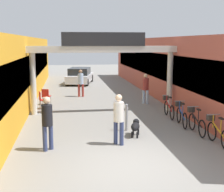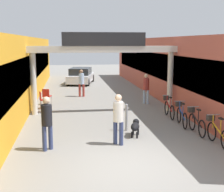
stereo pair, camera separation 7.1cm
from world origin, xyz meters
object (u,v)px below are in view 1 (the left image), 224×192
at_px(pedestrian_elderly_walking, 81,81).
at_px(bicycle_blue_third, 181,115).
at_px(pedestrian_carrying_crate, 146,87).
at_px(bicycle_red_farthest, 168,107).
at_px(pedestrian_companion, 47,120).
at_px(bicycle_black_second, 196,122).
at_px(bicycle_orange_nearest, 217,132).
at_px(cafe_chair_red_farther, 46,95).
at_px(pedestrian_with_dog, 119,116).
at_px(dog_on_leash, 135,126).
at_px(bollard_post_metal, 126,117).
at_px(parked_car_white, 80,76).
at_px(cafe_chair_red_nearer, 42,99).

distance_m(pedestrian_elderly_walking, bicycle_blue_third, 8.48).
relative_size(pedestrian_carrying_crate, bicycle_red_farthest, 1.00).
xyz_separation_m(pedestrian_carrying_crate, pedestrian_elderly_walking, (-3.48, 2.86, 0.02)).
bearing_deg(pedestrian_companion, pedestrian_carrying_crate, 54.62).
xyz_separation_m(pedestrian_companion, bicycle_black_second, (5.46, 1.17, -0.57)).
distance_m(bicycle_orange_nearest, cafe_chair_red_farther, 9.88).
height_order(pedestrian_carrying_crate, bicycle_blue_third, pedestrian_carrying_crate).
bearing_deg(pedestrian_companion, pedestrian_with_dog, 5.86).
distance_m(dog_on_leash, bicycle_blue_third, 2.53).
height_order(dog_on_leash, bollard_post_metal, bollard_post_metal).
bearing_deg(pedestrian_companion, bicycle_blue_third, 23.71).
height_order(bicycle_black_second, parked_car_white, parked_car_white).
height_order(pedestrian_with_dog, cafe_chair_red_nearer, pedestrian_with_dog).
distance_m(cafe_chair_red_nearer, cafe_chair_red_farther, 1.05).
distance_m(bicycle_orange_nearest, bicycle_blue_third, 2.58).
bearing_deg(bicycle_orange_nearest, cafe_chair_red_farther, 128.45).
bearing_deg(pedestrian_carrying_crate, bicycle_orange_nearest, -84.99).
xyz_separation_m(bicycle_black_second, cafe_chair_red_nearer, (-6.12, 5.31, 0.10)).
distance_m(cafe_chair_red_farther, parked_car_white, 9.01).
height_order(pedestrian_elderly_walking, cafe_chair_red_farther, pedestrian_elderly_walking).
distance_m(dog_on_leash, parked_car_white, 15.19).
bearing_deg(bollard_post_metal, cafe_chair_red_farther, 121.19).
relative_size(pedestrian_elderly_walking, bicycle_black_second, 1.02).
xyz_separation_m(pedestrian_with_dog, pedestrian_companion, (-2.33, -0.24, 0.01)).
relative_size(pedestrian_carrying_crate, cafe_chair_red_farther, 1.90).
relative_size(bicycle_red_farthest, cafe_chair_red_farther, 1.90).
bearing_deg(parked_car_white, pedestrian_with_dog, -87.85).
bearing_deg(pedestrian_carrying_crate, cafe_chair_red_farther, 174.98).
bearing_deg(cafe_chair_red_farther, cafe_chair_red_nearer, -97.97).
xyz_separation_m(pedestrian_companion, bicycle_red_farthest, (5.28, 3.85, -0.57)).
xyz_separation_m(pedestrian_with_dog, cafe_chair_red_farther, (-2.84, 7.28, -0.45)).
relative_size(bicycle_black_second, cafe_chair_red_nearer, 1.90).
bearing_deg(cafe_chair_red_nearer, bicycle_red_farthest, -23.90).
height_order(pedestrian_with_dog, bicycle_black_second, pedestrian_with_dog).
distance_m(pedestrian_companion, bicycle_blue_third, 5.84).
bearing_deg(bicycle_blue_third, cafe_chair_red_farther, 138.43).
distance_m(pedestrian_companion, bollard_post_metal, 3.48).
bearing_deg(dog_on_leash, cafe_chair_red_nearer, 125.14).
relative_size(pedestrian_carrying_crate, pedestrian_elderly_walking, 0.98).
height_order(bicycle_black_second, cafe_chair_red_nearer, bicycle_black_second).
xyz_separation_m(pedestrian_with_dog, parked_car_white, (-0.60, 16.00, -0.34)).
xyz_separation_m(bicycle_blue_third, cafe_chair_red_nearer, (-5.99, 4.14, 0.10)).
relative_size(bicycle_orange_nearest, bicycle_blue_third, 1.00).
relative_size(cafe_chair_red_farther, parked_car_white, 0.21).
bearing_deg(pedestrian_with_dog, cafe_chair_red_nearer, 115.62).
bearing_deg(pedestrian_elderly_walking, dog_on_leash, -79.71).
relative_size(pedestrian_with_dog, bollard_post_metal, 1.62).
relative_size(pedestrian_with_dog, bicycle_blue_third, 1.02).
xyz_separation_m(pedestrian_companion, bicycle_orange_nearest, (5.63, -0.22, -0.57)).
height_order(pedestrian_companion, bicycle_red_farthest, pedestrian_companion).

